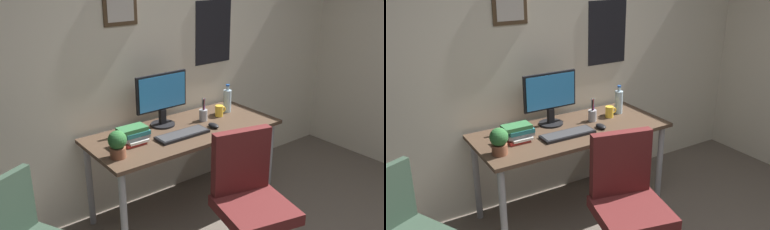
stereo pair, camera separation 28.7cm
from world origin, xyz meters
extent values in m
cube|color=beige|center=(0.00, 2.15, 1.30)|extent=(4.40, 0.08, 2.60)
cube|color=#4C3823|center=(-0.38, 2.11, 1.71)|extent=(0.28, 0.02, 0.34)
cube|color=beige|center=(-0.38, 2.09, 1.71)|extent=(0.22, 0.00, 0.28)
cube|color=black|center=(0.54, 2.11, 1.40)|extent=(0.40, 0.01, 0.56)
cube|color=#4C3828|center=(-0.06, 1.73, 0.72)|extent=(1.56, 0.68, 0.03)
cylinder|color=#9EA0A5|center=(-0.78, 1.45, 0.35)|extent=(0.05, 0.05, 0.70)
cylinder|color=#9EA0A5|center=(0.66, 1.45, 0.35)|extent=(0.05, 0.05, 0.70)
cylinder|color=#9EA0A5|center=(-0.78, 2.01, 0.35)|extent=(0.05, 0.05, 0.70)
cylinder|color=#9EA0A5|center=(0.66, 2.01, 0.35)|extent=(0.05, 0.05, 0.70)
cube|color=#591E1E|center=(-0.13, 0.86, 0.46)|extent=(0.55, 0.55, 0.08)
cube|color=#591E1E|center=(-0.08, 1.06, 0.72)|extent=(0.42, 0.17, 0.45)
cube|color=#334738|center=(-1.50, 1.49, 0.68)|extent=(0.38, 0.23, 0.40)
cylinder|color=black|center=(-0.15, 1.91, 0.74)|extent=(0.20, 0.20, 0.01)
cube|color=black|center=(-0.15, 1.91, 0.81)|extent=(0.05, 0.04, 0.12)
cube|color=black|center=(-0.15, 1.92, 1.02)|extent=(0.46, 0.02, 0.30)
cube|color=#338CD8|center=(-0.15, 1.90, 1.02)|extent=(0.43, 0.00, 0.27)
cube|color=black|center=(-0.15, 1.63, 0.74)|extent=(0.43, 0.15, 0.02)
cube|color=#38383A|center=(-0.15, 1.63, 0.76)|extent=(0.41, 0.13, 0.00)
ellipsoid|color=black|center=(0.15, 1.62, 0.75)|extent=(0.06, 0.11, 0.04)
cylinder|color=silver|center=(0.48, 1.83, 0.83)|extent=(0.07, 0.07, 0.20)
cylinder|color=silver|center=(0.48, 1.83, 0.95)|extent=(0.03, 0.03, 0.04)
cylinder|color=#2659B2|center=(0.48, 1.83, 0.98)|extent=(0.03, 0.03, 0.01)
cylinder|color=yellow|center=(0.36, 1.79, 0.78)|extent=(0.07, 0.07, 0.10)
torus|color=yellow|center=(0.40, 1.79, 0.79)|extent=(0.05, 0.01, 0.05)
cylinder|color=brown|center=(-0.72, 1.59, 0.77)|extent=(0.11, 0.11, 0.07)
sphere|color=#2D6B33|center=(-0.72, 1.59, 0.86)|extent=(0.13, 0.13, 0.13)
ellipsoid|color=#287A38|center=(-0.75, 1.62, 0.88)|extent=(0.07, 0.08, 0.02)
ellipsoid|color=#287A38|center=(-0.69, 1.62, 0.86)|extent=(0.07, 0.08, 0.02)
ellipsoid|color=#287A38|center=(-0.75, 1.56, 0.88)|extent=(0.08, 0.07, 0.02)
cylinder|color=#9EA0A5|center=(0.18, 1.79, 0.78)|extent=(0.07, 0.07, 0.09)
cylinder|color=#263FBF|center=(0.19, 1.79, 0.86)|extent=(0.01, 0.01, 0.13)
cylinder|color=red|center=(0.19, 1.79, 0.86)|extent=(0.01, 0.01, 0.13)
cylinder|color=black|center=(0.17, 1.78, 0.86)|extent=(0.01, 0.01, 0.13)
cylinder|color=#9EA0A5|center=(0.19, 1.79, 0.86)|extent=(0.01, 0.03, 0.14)
cylinder|color=#9EA0A5|center=(0.18, 1.79, 0.86)|extent=(0.01, 0.02, 0.14)
cube|color=#B22D28|center=(-0.53, 1.72, 0.74)|extent=(0.16, 0.11, 0.02)
cube|color=silver|center=(-0.51, 1.72, 0.76)|extent=(0.16, 0.14, 0.02)
cube|color=gray|center=(-0.51, 1.74, 0.79)|extent=(0.21, 0.12, 0.03)
cube|color=#26727A|center=(-0.51, 1.72, 0.82)|extent=(0.19, 0.12, 0.03)
cube|color=#33723F|center=(-0.53, 1.73, 0.85)|extent=(0.21, 0.12, 0.03)
camera|label=1|loc=(-1.88, -0.76, 1.99)|focal=39.08mm
camera|label=2|loc=(-1.65, -0.92, 1.99)|focal=39.08mm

